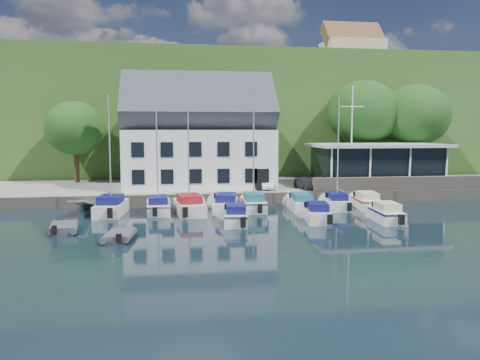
{
  "coord_description": "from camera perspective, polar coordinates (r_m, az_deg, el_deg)",
  "views": [
    {
      "loc": [
        -9.31,
        -29.02,
        6.55
      ],
      "look_at": [
        -4.0,
        9.0,
        2.39
      ],
      "focal_mm": 35.0,
      "sensor_mm": 36.0,
      "label": 1
    }
  ],
  "objects": [
    {
      "name": "boat_r1_1",
      "position": [
        36.92,
        -10.07,
        2.43
      ],
      "size": [
        2.25,
        6.38,
        8.38
      ],
      "primitive_type": null,
      "rotation": [
        0.0,
        0.0,
        0.06
      ],
      "color": "silver",
      "rests_on": "ground"
    },
    {
      "name": "boat_r2_4",
      "position": [
        34.99,
        17.33,
        -3.71
      ],
      "size": [
        2.08,
        5.59,
        1.41
      ],
      "primitive_type": null,
      "rotation": [
        0.0,
        0.0,
        -0.07
      ],
      "color": "silver",
      "rests_on": "ground"
    },
    {
      "name": "boat_r1_4",
      "position": [
        37.55,
        1.66,
        2.98
      ],
      "size": [
        2.11,
        6.24,
        8.9
      ],
      "primitive_type": null,
      "rotation": [
        0.0,
        0.0,
        -0.04
      ],
      "color": "silver",
      "rests_on": "ground"
    },
    {
      "name": "boat_r1_2",
      "position": [
        36.18,
        -6.3,
        3.28
      ],
      "size": [
        3.04,
        6.95,
        9.48
      ],
      "primitive_type": null,
      "rotation": [
        0.0,
        0.0,
        0.14
      ],
      "color": "silver",
      "rests_on": "ground"
    },
    {
      "name": "car_blue",
      "position": [
        45.56,
        10.79,
        -0.08
      ],
      "size": [
        2.59,
        4.13,
        1.32
      ],
      "primitive_type": "imported",
      "rotation": [
        0.0,
        0.0,
        -0.3
      ],
      "color": "navy",
      "rests_on": "quay"
    },
    {
      "name": "quay",
      "position": [
        47.83,
        3.33,
        -1.09
      ],
      "size": [
        60.0,
        13.0,
        1.0
      ],
      "primitive_type": "cube",
      "color": "gray",
      "rests_on": "ground"
    },
    {
      "name": "dinghy_1",
      "position": [
        28.84,
        -14.52,
        -6.46
      ],
      "size": [
        1.99,
        3.0,
        0.66
      ],
      "primitive_type": null,
      "rotation": [
        0.0,
        0.0,
        -0.1
      ],
      "color": "#3C3C41",
      "rests_on": "ground"
    },
    {
      "name": "tree_5",
      "position": [
        57.11,
        20.51,
        5.55
      ],
      "size": [
        7.77,
        7.77,
        10.61
      ],
      "primitive_type": null,
      "color": "#133710",
      "rests_on": "quay"
    },
    {
      "name": "harbor_building",
      "position": [
        45.6,
        -5.07,
        4.66
      ],
      "size": [
        14.4,
        8.2,
        8.7
      ],
      "primitive_type": null,
      "color": "white",
      "rests_on": "quay"
    },
    {
      "name": "tree_1",
      "position": [
        51.26,
        -10.03,
        5.52
      ],
      "size": [
        7.37,
        7.37,
        10.07
      ],
      "primitive_type": null,
      "color": "#133710",
      "rests_on": "quay"
    },
    {
      "name": "field_patch",
      "position": [
        100.98,
        1.99,
        11.64
      ],
      "size": [
        50.0,
        30.0,
        0.3
      ],
      "primitive_type": "cube",
      "color": "olive",
      "rests_on": "hillside"
    },
    {
      "name": "boat_r1_6",
      "position": [
        39.08,
        11.85,
        2.51
      ],
      "size": [
        2.51,
        5.42,
        8.26
      ],
      "primitive_type": null,
      "rotation": [
        0.0,
        0.0,
        -0.16
      ],
      "color": "silver",
      "rests_on": "ground"
    },
    {
      "name": "ground",
      "position": [
        31.18,
        9.66,
        -6.03
      ],
      "size": [
        180.0,
        180.0,
        0.0
      ],
      "primitive_type": "plane",
      "color": "black",
      "rests_on": "ground"
    },
    {
      "name": "boat_r1_7",
      "position": [
        40.35,
        15.11,
        -2.37
      ],
      "size": [
        2.44,
        5.89,
        1.39
      ],
      "primitive_type": null,
      "rotation": [
        0.0,
        0.0,
        -0.1
      ],
      "color": "silver",
      "rests_on": "ground"
    },
    {
      "name": "boat_r1_0",
      "position": [
        37.0,
        -15.59,
        3.04
      ],
      "size": [
        2.65,
        6.83,
        9.32
      ],
      "primitive_type": null,
      "rotation": [
        0.0,
        0.0,
        -0.09
      ],
      "color": "silver",
      "rests_on": "ground"
    },
    {
      "name": "car_dgrey",
      "position": [
        44.25,
        8.1,
        -0.37
      ],
      "size": [
        1.91,
        3.9,
        1.09
      ],
      "primitive_type": "imported",
      "rotation": [
        0.0,
        0.0,
        0.11
      ],
      "color": "#2A2A2E",
      "rests_on": "quay"
    },
    {
      "name": "tree_0",
      "position": [
        51.88,
        -19.39,
        4.38
      ],
      "size": [
        6.19,
        6.19,
        8.47
      ],
      "primitive_type": null,
      "color": "#133710",
      "rests_on": "quay"
    },
    {
      "name": "dinghy_0",
      "position": [
        32.19,
        -20.7,
        -5.31
      ],
      "size": [
        2.28,
        3.28,
        0.71
      ],
      "primitive_type": null,
      "rotation": [
        0.0,
        0.0,
        0.16
      ],
      "color": "#3C3C41",
      "rests_on": "ground"
    },
    {
      "name": "hillside",
      "position": [
        91.51,
        -2.13,
        7.09
      ],
      "size": [
        160.0,
        75.0,
        16.0
      ],
      "primitive_type": "cube",
      "color": "#29481B",
      "rests_on": "ground"
    },
    {
      "name": "boat_r1_3",
      "position": [
        37.35,
        -1.78,
        -2.76
      ],
      "size": [
        2.97,
        6.53,
        1.49
      ],
      "primitive_type": null,
      "rotation": [
        0.0,
        0.0,
        -0.16
      ],
      "color": "silver",
      "rests_on": "ground"
    },
    {
      "name": "seawall",
      "position": [
        45.96,
        19.72,
        -0.36
      ],
      "size": [
        18.0,
        0.5,
        1.2
      ],
      "primitive_type": "cube",
      "color": "#71685B",
      "rests_on": "quay"
    },
    {
      "name": "tree_4",
      "position": [
        55.74,
        14.77,
        5.99
      ],
      "size": [
        8.13,
        8.13,
        11.11
      ],
      "primitive_type": null,
      "color": "#133710",
      "rests_on": "quay"
    },
    {
      "name": "gangway",
      "position": [
        39.25,
        -18.43,
        -3.74
      ],
      "size": [
        1.2,
        6.0,
        1.4
      ],
      "primitive_type": null,
      "color": "silver",
      "rests_on": "ground"
    },
    {
      "name": "boat_r2_3",
      "position": [
        33.91,
        9.34,
        -3.84
      ],
      "size": [
        2.41,
        5.44,
        1.39
      ],
      "primitive_type": null,
      "rotation": [
        0.0,
        0.0,
        -0.15
      ],
      "color": "silver",
      "rests_on": "ground"
    },
    {
      "name": "boat_r2_2",
      "position": [
        32.54,
        -0.56,
        -4.17
      ],
      "size": [
        2.3,
        5.58,
        1.4
      ],
      "primitive_type": null,
      "rotation": [
        0.0,
        0.0,
        -0.11
      ],
      "color": "silver",
      "rests_on": "ground"
    },
    {
      "name": "club_pavilion",
      "position": [
        49.52,
        16.29,
        1.89
      ],
      "size": [
        13.2,
        7.2,
        4.1
      ],
      "primitive_type": null,
      "color": "black",
      "rests_on": "quay"
    },
    {
      "name": "car_white",
      "position": [
        43.79,
        3.32,
        -0.39
      ],
      "size": [
        1.52,
        3.41,
        1.09
      ],
      "primitive_type": "imported",
      "rotation": [
        0.0,
        0.0,
        -0.11
      ],
      "color": "silver",
      "rests_on": "quay"
    },
    {
      "name": "boat_r1_5",
      "position": [
        38.46,
        7.44,
        -2.62
      ],
      "size": [
        2.4,
        6.54,
        1.39
      ],
      "primitive_type": null,
      "rotation": [
        0.0,
        0.0,
        -0.09
      ],
      "color": "silver",
      "rests_on": "ground"
    },
    {
      "name": "quay_face",
      "position": [
        41.53,
        5.09,
        -2.21
      ],
      "size": [
        60.0,
        0.3,
        1.0
      ],
      "primitive_type": "cube",
      "color": "#71685B",
      "rests_on": "ground"
    },
    {
      "name": "car_silver",
      "position": [
        43.88,
        2.97,
        -0.37
      ],
      "size": [
        1.83,
        3.37,
        1.09
      ],
      "primitive_type": "imported",
      "rotation": [
        0.0,
        0.0,
        0.18
      ],
      "color": "#AAAAAF",
      "rests_on": "quay"
    },
    {
      "name": "farmhouse",
      "position": [
        87.91,
        13.47,
        14.89
      ],
      "size": [
        10.4,
        7.0,
        8.2
      ],
      "primitive_type": null,
      "color": "#C5AD92",
      "rests_on": "hillside"
    },
    {
      "name": "tree_2",
      "position": [
        51.76,
        -1.05,
        5.85
      ],
      "size": [
        7.68,
        7.68,
        10.49
      ],
      "primitive_type": null,
      "color": "#133710",
      "rests_on": "quay"
    },
    {
      "name": "flagpole",
      "position": [
        45.22,
        13.45,
        5.06
      ],
      "size": [
        2.3,
        0.2,
        9.58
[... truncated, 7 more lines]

